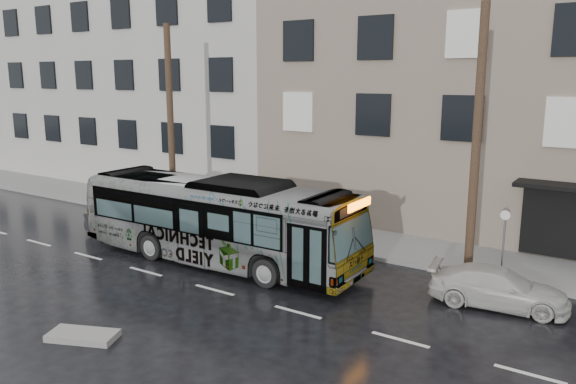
# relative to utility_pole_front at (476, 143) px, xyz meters

# --- Properties ---
(ground) EXTENTS (120.00, 120.00, 0.00)m
(ground) POSITION_rel_utility_pole_front_xyz_m (-6.50, -3.30, -4.65)
(ground) COLOR black
(ground) RESTS_ON ground
(sidewalk) EXTENTS (90.00, 3.60, 0.15)m
(sidewalk) POSITION_rel_utility_pole_front_xyz_m (-6.50, 1.60, -4.58)
(sidewalk) COLOR gray
(sidewalk) RESTS_ON ground
(building_taupe) EXTENTS (20.00, 12.00, 11.00)m
(building_taupe) POSITION_rel_utility_pole_front_xyz_m (-1.50, 9.40, 0.85)
(building_taupe) COLOR gray
(building_taupe) RESTS_ON ground
(building_grey) EXTENTS (26.00, 15.00, 16.00)m
(building_grey) POSITION_rel_utility_pole_front_xyz_m (-24.50, 10.90, 3.35)
(building_grey) COLOR #A9A6A0
(building_grey) RESTS_ON ground
(utility_pole_front) EXTENTS (0.30, 0.30, 9.00)m
(utility_pole_front) POSITION_rel_utility_pole_front_xyz_m (0.00, 0.00, 0.00)
(utility_pole_front) COLOR #4D3926
(utility_pole_front) RESTS_ON sidewalk
(utility_pole_rear) EXTENTS (0.30, 0.30, 9.00)m
(utility_pole_rear) POSITION_rel_utility_pole_front_xyz_m (-14.00, 0.00, 0.00)
(utility_pole_rear) COLOR #4D3926
(utility_pole_rear) RESTS_ON sidewalk
(sign_post) EXTENTS (0.06, 0.06, 2.40)m
(sign_post) POSITION_rel_utility_pole_front_xyz_m (1.10, 0.00, -3.30)
(sign_post) COLOR slate
(sign_post) RESTS_ON sidewalk
(bus) EXTENTS (11.54, 2.82, 3.21)m
(bus) POSITION_rel_utility_pole_front_xyz_m (-8.28, -3.53, -3.05)
(bus) COLOR #B2B2B2
(bus) RESTS_ON ground
(white_sedan) EXTENTS (4.20, 2.16, 1.17)m
(white_sedan) POSITION_rel_utility_pole_front_xyz_m (1.48, -2.08, -4.07)
(white_sedan) COLOR beige
(white_sedan) RESTS_ON ground
(dark_sedan) EXTENTS (4.12, 1.51, 1.35)m
(dark_sedan) POSITION_rel_utility_pole_front_xyz_m (-13.52, -3.28, -3.98)
(dark_sedan) COLOR black
(dark_sedan) RESTS_ON ground
(slush_pile) EXTENTS (1.97, 1.43, 0.18)m
(slush_pile) POSITION_rel_utility_pole_front_xyz_m (-7.14, -10.36, -4.56)
(slush_pile) COLOR #A2A19A
(slush_pile) RESTS_ON ground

